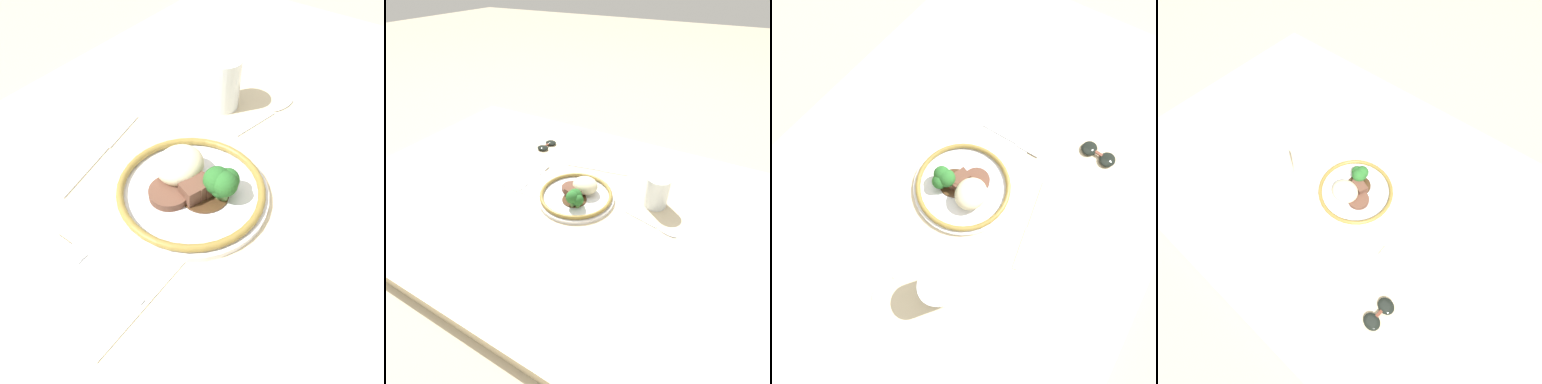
# 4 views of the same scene
# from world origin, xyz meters

# --- Properties ---
(ground_plane) EXTENTS (8.00, 8.00, 0.00)m
(ground_plane) POSITION_xyz_m (0.00, 0.00, 0.00)
(ground_plane) COLOR tan
(dining_table) EXTENTS (1.51, 0.94, 0.03)m
(dining_table) POSITION_xyz_m (0.00, 0.00, 0.02)
(dining_table) COLOR beige
(dining_table) RESTS_ON ground
(napkin) EXTENTS (0.17, 0.15, 0.00)m
(napkin) POSITION_xyz_m (-0.18, 0.02, 0.03)
(napkin) COLOR white
(napkin) RESTS_ON dining_table
(plate) EXTENTS (0.24, 0.24, 0.06)m
(plate) POSITION_xyz_m (0.00, 0.01, 0.05)
(plate) COLOR white
(plate) RESTS_ON dining_table
(juice_glass) EXTENTS (0.07, 0.07, 0.10)m
(juice_glass) POSITION_xyz_m (0.22, 0.10, 0.08)
(juice_glass) COLOR yellow
(juice_glass) RESTS_ON dining_table
(fork) EXTENTS (0.02, 0.17, 0.00)m
(fork) POSITION_xyz_m (-0.18, 0.05, 0.04)
(fork) COLOR silver
(fork) RESTS_ON napkin
(knife) EXTENTS (0.22, 0.05, 0.00)m
(knife) POSITION_xyz_m (-0.00, 0.19, 0.04)
(knife) COLOR silver
(knife) RESTS_ON dining_table
(spoon) EXTENTS (0.16, 0.05, 0.01)m
(spoon) POSITION_xyz_m (0.27, 0.00, 0.04)
(spoon) COLOR silver
(spoon) RESTS_ON dining_table
(sunglasses) EXTENTS (0.05, 0.09, 0.01)m
(sunglasses) POSITION_xyz_m (-0.27, 0.24, 0.04)
(sunglasses) COLOR black
(sunglasses) RESTS_ON dining_table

